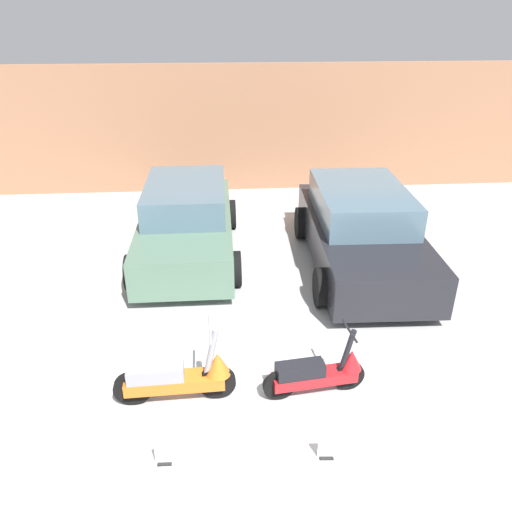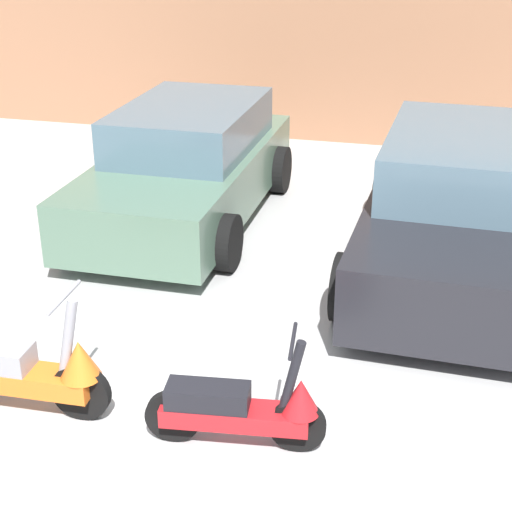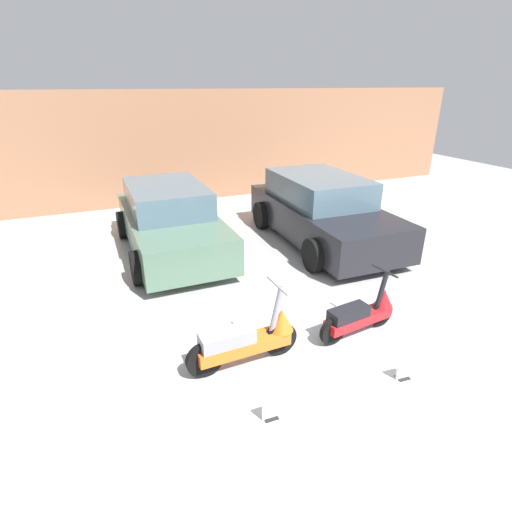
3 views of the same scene
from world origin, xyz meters
TOP-DOWN VIEW (x-y plane):
  - ground_plane at (0.00, 0.00)m, footprint 28.00×28.00m
  - wall_back at (0.00, 8.94)m, footprint 19.60×0.12m
  - scooter_front_left at (-1.27, 0.79)m, footprint 1.54×0.55m
  - scooter_front_right at (0.51, 0.79)m, footprint 1.35×0.49m
  - car_rear_left at (-1.38, 5.06)m, footprint 2.03×4.19m
  - car_rear_center at (1.95, 4.32)m, footprint 2.23×4.46m
  - placard_near_left_scooter at (-1.40, -0.19)m, footprint 0.20×0.12m
  - placard_near_right_scooter at (0.41, -0.24)m, footprint 0.20×0.13m

SIDE VIEW (x-z plane):
  - ground_plane at x=0.00m, z-range 0.00..0.00m
  - placard_near_left_scooter at x=-1.40m, z-range -0.02..0.24m
  - placard_near_right_scooter at x=0.41m, z-range -0.02..0.24m
  - scooter_front_right at x=0.51m, z-range -0.14..0.81m
  - scooter_front_left at x=-1.27m, z-range -0.16..0.92m
  - car_rear_left at x=-1.38m, z-range -0.03..1.39m
  - car_rear_center at x=1.95m, z-range -0.03..1.46m
  - wall_back at x=0.00m, z-range 0.00..3.25m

